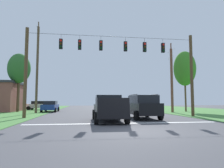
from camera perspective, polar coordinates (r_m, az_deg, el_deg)
ground_plane at (r=10.35m, az=7.71°, el=-13.11°), size 120.00×120.00×0.00m
shoulder_grass_right at (r=30.57m, az=27.71°, el=-7.08°), size 16.00×80.00×0.03m
stop_bar_stripe at (r=13.92m, az=3.52°, el=-10.99°), size 13.27×0.45×0.01m
lane_dash_0 at (r=19.81m, az=0.02°, el=-9.17°), size 2.50×0.15×0.01m
lane_dash_1 at (r=25.94m, az=-1.90°, el=-8.15°), size 2.50×0.15×0.01m
lane_dash_2 at (r=33.01m, az=-3.22°, el=-7.44°), size 2.50×0.15×0.01m
overhead_signal_span at (r=19.29m, az=0.40°, el=4.87°), size 16.19×0.31×8.18m
pickup_truck at (r=15.10m, az=-0.95°, el=-6.85°), size 2.33×5.42×1.95m
suv_black at (r=17.64m, az=8.55°, el=-6.21°), size 2.25×4.82×2.05m
distant_car_crossing_white at (r=37.26m, az=-19.97°, el=-5.65°), size 4.44×2.31×1.52m
distant_car_oncoming at (r=31.00m, az=7.19°, el=-6.12°), size 4.41×2.26×1.52m
distant_car_far_parked at (r=29.60m, az=-16.99°, el=-6.01°), size 2.08×4.33×1.52m
utility_pole_mid_right at (r=28.18m, az=16.49°, el=1.46°), size 0.34×2.00×9.36m
utility_pole_near_left at (r=27.12m, az=-20.34°, el=4.28°), size 0.29×1.73×11.62m
tree_roadside_right at (r=31.46m, az=-24.72°, el=3.92°), size 3.08×3.08×8.22m
tree_roadside_far_right at (r=31.01m, az=19.81°, el=4.11°), size 3.11×3.11×8.69m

